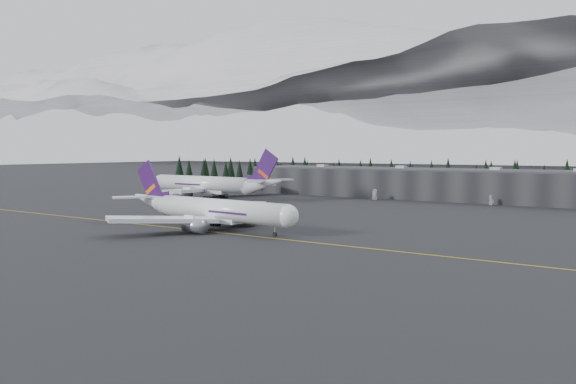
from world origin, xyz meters
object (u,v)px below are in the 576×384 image
Objects in this scene: jet_parked at (213,185)px; gse_vehicle_a at (375,199)px; jet_main at (207,209)px; terminal at (423,183)px; gse_vehicle_b at (491,204)px.

gse_vehicle_a is (60.24, 31.25, -5.30)m from jet_parked.
jet_main is at bearing 132.68° from jet_parked.
terminal is at bearing 87.88° from jet_main.
jet_main is 13.13× the size of gse_vehicle_a.
terminal is 90.00m from jet_parked.
jet_main is at bearing -96.52° from terminal.
jet_parked reaches higher than gse_vehicle_b.
jet_main is at bearing -92.63° from gse_vehicle_a.
gse_vehicle_a is at bearing -150.22° from jet_parked.
gse_vehicle_b is at bearing 69.85° from jet_main.
terminal is 38.69m from gse_vehicle_b.
jet_parked is 68.07m from gse_vehicle_a.
terminal is at bearing -153.24° from gse_vehicle_b.
gse_vehicle_a is at bearing -119.34° from gse_vehicle_b.
terminal is at bearing -141.15° from jet_parked.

